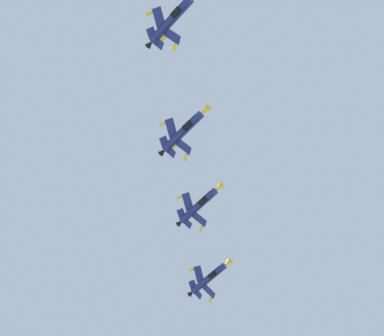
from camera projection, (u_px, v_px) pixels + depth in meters
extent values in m
cylinder|color=navy|center=(171.00, 21.00, 148.81)|extent=(11.53, 6.78, 1.70)
cube|color=#141947|center=(170.00, 20.00, 148.41)|extent=(9.64, 5.59, 1.30)
cone|color=black|center=(150.00, 44.00, 151.79)|extent=(2.03, 1.92, 1.36)
ellipsoid|color=#192333|center=(181.00, 12.00, 148.18)|extent=(3.56, 2.80, 1.56)
cube|color=black|center=(176.00, 12.00, 147.17)|extent=(2.58, 2.20, 1.37)
cube|color=navy|center=(172.00, 36.00, 148.71)|extent=(3.65, 3.38, 3.10)
cube|color=yellow|center=(174.00, 48.00, 148.57)|extent=(1.40, 1.62, 0.56)
cube|color=navy|center=(159.00, 17.00, 150.28)|extent=(2.01, 3.19, 3.10)
cube|color=yellow|center=(150.00, 13.00, 151.40)|extent=(1.62, 0.62, 0.56)
cube|color=navy|center=(159.00, 44.00, 150.60)|extent=(2.38, 2.39, 1.66)
cube|color=navy|center=(151.00, 33.00, 151.52)|extent=(1.81, 1.79, 1.66)
cube|color=yellow|center=(161.00, 38.00, 152.46)|extent=(3.20, 2.91, 1.99)
cylinder|color=navy|center=(183.00, 132.00, 160.66)|extent=(11.53, 6.78, 1.70)
cube|color=#141947|center=(182.00, 132.00, 160.26)|extent=(9.63, 5.58, 1.31)
cone|color=yellow|center=(205.00, 111.00, 157.49)|extent=(2.84, 2.46, 1.56)
cone|color=black|center=(163.00, 152.00, 163.64)|extent=(2.03, 1.92, 1.36)
ellipsoid|color=#192333|center=(192.00, 124.00, 160.02)|extent=(3.56, 2.80, 1.56)
cube|color=black|center=(187.00, 126.00, 159.02)|extent=(2.58, 2.19, 1.37)
cube|color=navy|center=(184.00, 146.00, 160.53)|extent=(3.62, 3.36, 3.13)
cube|color=yellow|center=(186.00, 157.00, 160.38)|extent=(1.40, 1.62, 0.57)
cube|color=navy|center=(171.00, 128.00, 162.15)|extent=(2.01, 3.16, 3.13)
cube|color=yellow|center=(163.00, 124.00, 163.30)|extent=(1.62, 0.62, 0.57)
cube|color=navy|center=(171.00, 152.00, 162.44)|extent=(2.37, 2.37, 1.68)
cube|color=navy|center=(164.00, 141.00, 163.38)|extent=(1.81, 1.77, 1.68)
cube|color=yellow|center=(173.00, 146.00, 164.30)|extent=(3.21, 2.93, 1.97)
cylinder|color=navy|center=(198.00, 206.00, 176.70)|extent=(11.53, 6.78, 1.70)
cube|color=#141947|center=(197.00, 206.00, 176.31)|extent=(9.64, 5.59, 1.30)
cone|color=yellow|center=(218.00, 188.00, 173.54)|extent=(2.84, 2.46, 1.56)
cone|color=black|center=(180.00, 222.00, 179.69)|extent=(2.03, 1.92, 1.36)
ellipsoid|color=#192333|center=(207.00, 199.00, 176.07)|extent=(3.56, 2.80, 1.56)
cube|color=black|center=(203.00, 201.00, 175.06)|extent=(2.58, 2.20, 1.37)
cube|color=navy|center=(199.00, 219.00, 176.62)|extent=(3.66, 3.39, 3.08)
cube|color=yellow|center=(201.00, 229.00, 176.49)|extent=(1.40, 1.62, 0.56)
cube|color=navy|center=(188.00, 202.00, 178.16)|extent=(2.01, 3.21, 3.08)
cube|color=yellow|center=(180.00, 197.00, 179.27)|extent=(1.62, 0.63, 0.56)
cube|color=navy|center=(188.00, 224.00, 178.51)|extent=(2.39, 2.39, 1.65)
cube|color=navy|center=(181.00, 213.00, 179.41)|extent=(1.81, 1.80, 1.65)
cube|color=yellow|center=(189.00, 217.00, 180.36)|extent=(3.20, 2.90, 2.00)
cylinder|color=navy|center=(208.00, 279.00, 191.62)|extent=(11.53, 6.78, 1.70)
cube|color=#141947|center=(207.00, 279.00, 191.24)|extent=(9.61, 5.53, 1.36)
cone|color=yellow|center=(227.00, 263.00, 188.46)|extent=(2.84, 2.46, 1.56)
cone|color=black|center=(191.00, 293.00, 194.60)|extent=(2.03, 1.92, 1.36)
ellipsoid|color=#192333|center=(217.00, 273.00, 190.97)|extent=(3.56, 2.79, 1.55)
cube|color=black|center=(212.00, 274.00, 190.00)|extent=(2.57, 2.18, 1.38)
cube|color=navy|center=(209.00, 291.00, 191.35)|extent=(3.46, 3.24, 3.31)
cube|color=yellow|center=(210.00, 300.00, 191.08)|extent=(1.38, 1.61, 0.58)
cube|color=navy|center=(199.00, 274.00, 193.26)|extent=(2.00, 2.96, 3.31)
cube|color=yellow|center=(192.00, 270.00, 194.53)|extent=(1.61, 0.60, 0.58)
cube|color=navy|center=(198.00, 294.00, 193.32)|extent=(2.30, 2.31, 1.77)
cube|color=navy|center=(193.00, 285.00, 194.43)|extent=(1.80, 1.67, 1.77)
cube|color=yellow|center=(200.00, 288.00, 195.22)|extent=(3.26, 3.03, 1.85)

